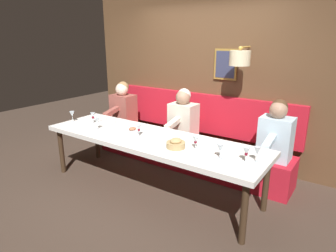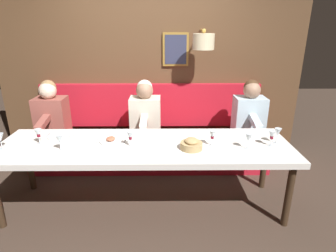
{
  "view_description": "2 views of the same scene",
  "coord_description": "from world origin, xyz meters",
  "px_view_note": "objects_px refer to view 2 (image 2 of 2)",
  "views": [
    {
      "loc": [
        -2.78,
        -2.2,
        1.97
      ],
      "look_at": [
        0.05,
        -0.25,
        0.92
      ],
      "focal_mm": 31.11,
      "sensor_mm": 36.0,
      "label": 1
    },
    {
      "loc": [
        -2.65,
        -0.22,
        1.9
      ],
      "look_at": [
        0.05,
        -0.25,
        0.92
      ],
      "focal_mm": 29.75,
      "sensor_mm": 36.0,
      "label": 2
    }
  ],
  "objects_px": {
    "wine_glass_4": "(130,136)",
    "wine_glass_5": "(272,135)",
    "diner_nearest": "(249,112)",
    "wine_glass_3": "(278,133)",
    "wine_glass_0": "(248,138)",
    "wine_glass_1": "(38,134)",
    "diner_middle": "(51,112)",
    "bread_bowl": "(191,144)",
    "wine_glass_6": "(0,138)",
    "wine_glass_2": "(212,135)",
    "dining_table": "(145,149)",
    "wine_glass_7": "(60,140)",
    "diner_near": "(145,112)"
  },
  "relations": [
    {
      "from": "wine_glass_1",
      "to": "wine_glass_3",
      "type": "distance_m",
      "value": 2.46
    },
    {
      "from": "wine_glass_2",
      "to": "wine_glass_3",
      "type": "xyz_separation_m",
      "value": [
        0.06,
        -0.69,
        0.0
      ]
    },
    {
      "from": "wine_glass_7",
      "to": "dining_table",
      "type": "bearing_deg",
      "value": -79.06
    },
    {
      "from": "diner_nearest",
      "to": "bread_bowl",
      "type": "relative_size",
      "value": 3.6
    },
    {
      "from": "diner_nearest",
      "to": "wine_glass_6",
      "type": "distance_m",
      "value": 2.92
    },
    {
      "from": "diner_nearest",
      "to": "wine_glass_6",
      "type": "relative_size",
      "value": 4.82
    },
    {
      "from": "diner_middle",
      "to": "wine_glass_3",
      "type": "bearing_deg",
      "value": -108.04
    },
    {
      "from": "wine_glass_1",
      "to": "wine_glass_4",
      "type": "xyz_separation_m",
      "value": [
        -0.08,
        -0.95,
        0.0
      ]
    },
    {
      "from": "wine_glass_0",
      "to": "wine_glass_4",
      "type": "xyz_separation_m",
      "value": [
        0.07,
        1.17,
        -0.0
      ]
    },
    {
      "from": "dining_table",
      "to": "wine_glass_7",
      "type": "height_order",
      "value": "wine_glass_7"
    },
    {
      "from": "wine_glass_3",
      "to": "wine_glass_7",
      "type": "bearing_deg",
      "value": 94.41
    },
    {
      "from": "wine_glass_1",
      "to": "diner_nearest",
      "type": "bearing_deg",
      "value": -70.31
    },
    {
      "from": "wine_glass_0",
      "to": "wine_glass_2",
      "type": "height_order",
      "value": "same"
    },
    {
      "from": "diner_near",
      "to": "wine_glass_1",
      "type": "bearing_deg",
      "value": 129.91
    },
    {
      "from": "diner_middle",
      "to": "wine_glass_1",
      "type": "xyz_separation_m",
      "value": [
        -0.87,
        -0.21,
        0.04
      ]
    },
    {
      "from": "diner_near",
      "to": "diner_middle",
      "type": "height_order",
      "value": "same"
    },
    {
      "from": "bread_bowl",
      "to": "wine_glass_5",
      "type": "bearing_deg",
      "value": -85.52
    },
    {
      "from": "diner_nearest",
      "to": "wine_glass_4",
      "type": "relative_size",
      "value": 4.82
    },
    {
      "from": "wine_glass_1",
      "to": "wine_glass_3",
      "type": "xyz_separation_m",
      "value": [
        -0.0,
        -2.46,
        0.0
      ]
    },
    {
      "from": "diner_middle",
      "to": "bread_bowl",
      "type": "height_order",
      "value": "diner_middle"
    },
    {
      "from": "diner_near",
      "to": "wine_glass_0",
      "type": "distance_m",
      "value": 1.48
    },
    {
      "from": "wine_glass_4",
      "to": "bread_bowl",
      "type": "bearing_deg",
      "value": -95.98
    },
    {
      "from": "wine_glass_1",
      "to": "dining_table",
      "type": "bearing_deg",
      "value": -90.79
    },
    {
      "from": "dining_table",
      "to": "wine_glass_7",
      "type": "xyz_separation_m",
      "value": [
        -0.16,
        0.81,
        0.17
      ]
    },
    {
      "from": "diner_middle",
      "to": "wine_glass_1",
      "type": "relative_size",
      "value": 4.82
    },
    {
      "from": "diner_near",
      "to": "wine_glass_2",
      "type": "bearing_deg",
      "value": -141.45
    },
    {
      "from": "wine_glass_3",
      "to": "wine_glass_4",
      "type": "relative_size",
      "value": 1.0
    },
    {
      "from": "diner_near",
      "to": "wine_glass_1",
      "type": "height_order",
      "value": "diner_near"
    },
    {
      "from": "diner_middle",
      "to": "wine_glass_1",
      "type": "height_order",
      "value": "diner_middle"
    },
    {
      "from": "diner_middle",
      "to": "wine_glass_2",
      "type": "height_order",
      "value": "diner_middle"
    },
    {
      "from": "diner_nearest",
      "to": "wine_glass_3",
      "type": "xyz_separation_m",
      "value": [
        -0.87,
        -0.04,
        0.04
      ]
    },
    {
      "from": "wine_glass_0",
      "to": "diner_middle",
      "type": "bearing_deg",
      "value": 66.51
    },
    {
      "from": "wine_glass_7",
      "to": "wine_glass_2",
      "type": "bearing_deg",
      "value": -85.85
    },
    {
      "from": "wine_glass_0",
      "to": "wine_glass_1",
      "type": "distance_m",
      "value": 2.12
    },
    {
      "from": "diner_nearest",
      "to": "wine_glass_0",
      "type": "xyz_separation_m",
      "value": [
        -1.01,
        0.3,
        0.04
      ]
    },
    {
      "from": "wine_glass_2",
      "to": "wine_glass_5",
      "type": "distance_m",
      "value": 0.6
    },
    {
      "from": "wine_glass_6",
      "to": "bread_bowl",
      "type": "distance_m",
      "value": 1.88
    },
    {
      "from": "diner_middle",
      "to": "bread_bowl",
      "type": "distance_m",
      "value": 2.03
    },
    {
      "from": "wine_glass_5",
      "to": "wine_glass_3",
      "type": "bearing_deg",
      "value": -50.25
    },
    {
      "from": "wine_glass_0",
      "to": "diner_nearest",
      "type": "bearing_deg",
      "value": -16.7
    },
    {
      "from": "wine_glass_2",
      "to": "wine_glass_4",
      "type": "xyz_separation_m",
      "value": [
        -0.01,
        0.83,
        -0.0
      ]
    },
    {
      "from": "bread_bowl",
      "to": "wine_glass_2",
      "type": "bearing_deg",
      "value": -70.44
    },
    {
      "from": "bread_bowl",
      "to": "wine_glass_6",
      "type": "bearing_deg",
      "value": 89.48
    },
    {
      "from": "wine_glass_1",
      "to": "wine_glass_2",
      "type": "distance_m",
      "value": 1.78
    },
    {
      "from": "diner_nearest",
      "to": "wine_glass_0",
      "type": "distance_m",
      "value": 1.06
    },
    {
      "from": "wine_glass_4",
      "to": "wine_glass_6",
      "type": "distance_m",
      "value": 1.27
    },
    {
      "from": "wine_glass_0",
      "to": "wine_glass_1",
      "type": "xyz_separation_m",
      "value": [
        0.14,
        2.12,
        -0.0
      ]
    },
    {
      "from": "wine_glass_6",
      "to": "wine_glass_7",
      "type": "bearing_deg",
      "value": -94.67
    },
    {
      "from": "wine_glass_6",
      "to": "wine_glass_7",
      "type": "relative_size",
      "value": 1.0
    },
    {
      "from": "wine_glass_4",
      "to": "wine_glass_5",
      "type": "relative_size",
      "value": 1.0
    }
  ]
}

